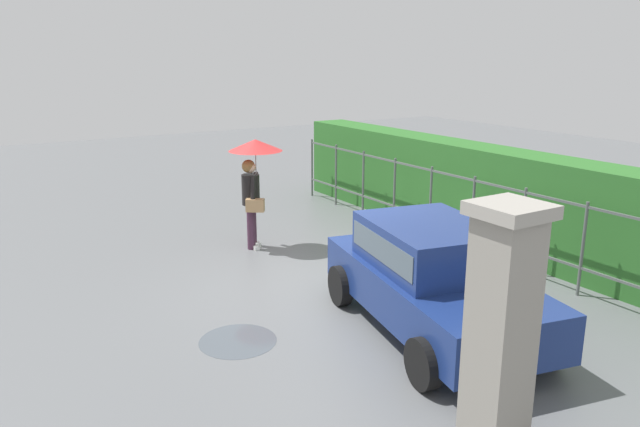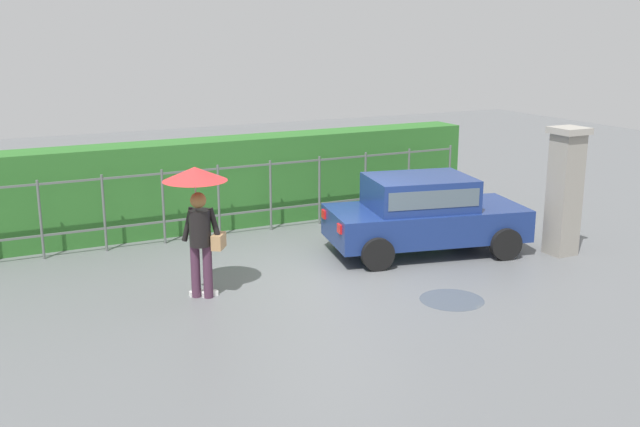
# 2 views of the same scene
# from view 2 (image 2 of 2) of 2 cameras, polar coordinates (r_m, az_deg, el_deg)

# --- Properties ---
(ground_plane) EXTENTS (40.00, 40.00, 0.00)m
(ground_plane) POSITION_cam_2_polar(r_m,az_deg,el_deg) (13.15, 1.54, -4.60)
(ground_plane) COLOR slate
(car) EXTENTS (3.96, 2.46, 1.48)m
(car) POSITION_cam_2_polar(r_m,az_deg,el_deg) (14.31, 7.87, 0.17)
(car) COLOR navy
(car) RESTS_ON ground
(pedestrian) EXTENTS (1.02, 1.02, 2.10)m
(pedestrian) POSITION_cam_2_polar(r_m,az_deg,el_deg) (11.81, -9.31, 1.03)
(pedestrian) COLOR #47283D
(pedestrian) RESTS_ON ground
(gate_pillar) EXTENTS (0.60, 0.60, 2.42)m
(gate_pillar) POSITION_cam_2_polar(r_m,az_deg,el_deg) (14.70, 18.15, 1.71)
(gate_pillar) COLOR gray
(gate_pillar) RESTS_ON ground
(fence_section) EXTENTS (10.38, 0.05, 1.50)m
(fence_section) POSITION_cam_2_polar(r_m,az_deg,el_deg) (15.56, -5.74, 1.43)
(fence_section) COLOR #59605B
(fence_section) RESTS_ON ground
(hedge_row) EXTENTS (11.33, 0.90, 1.90)m
(hedge_row) POSITION_cam_2_polar(r_m,az_deg,el_deg) (16.28, -6.77, 2.42)
(hedge_row) COLOR #2D6B28
(hedge_row) RESTS_ON ground
(puddle_near) EXTENTS (1.02, 1.02, 0.00)m
(puddle_near) POSITION_cam_2_polar(r_m,az_deg,el_deg) (12.11, 10.02, -6.50)
(puddle_near) COLOR #4C545B
(puddle_near) RESTS_ON ground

